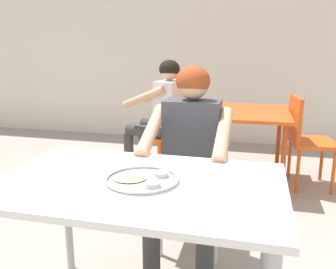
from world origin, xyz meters
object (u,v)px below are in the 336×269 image
chair_red_right (305,135)px  patron_background (161,108)px  chair_foreground (195,175)px  diner_foreground (189,150)px  table_foreground (139,197)px  thali_tray (142,179)px  chair_red_left (183,130)px  table_background_red (240,119)px

chair_red_right → patron_background: 1.41m
chair_foreground → patron_background: (-0.56, 1.22, 0.23)m
chair_red_right → diner_foreground: bearing=-119.7°
table_foreground → chair_red_right: size_ratio=1.43×
thali_tray → chair_red_left: bearing=97.0°
diner_foreground → chair_foreground: bearing=90.3°
chair_foreground → thali_tray: bearing=-95.6°
chair_foreground → chair_red_left: (-0.34, 1.25, 0.00)m
table_foreground → table_background_red: size_ratio=1.36×
table_background_red → patron_background: (-0.79, 0.02, 0.07)m
table_background_red → chair_foreground: bearing=-100.7°
thali_tray → diner_foreground: bearing=82.4°
table_background_red → chair_red_left: size_ratio=1.10×
chair_red_left → chair_red_right: (1.17, -0.01, 0.02)m
thali_tray → diner_foreground: size_ratio=0.27×
chair_foreground → chair_red_right: (0.83, 1.23, 0.03)m
table_foreground → diner_foreground: diner_foreground is taller
chair_foreground → table_background_red: (0.23, 1.20, 0.16)m
table_foreground → diner_foreground: 0.64m
thali_tray → table_background_red: 2.08m
chair_red_left → patron_background: 0.32m
table_background_red → patron_background: 0.79m
diner_foreground → chair_red_right: diner_foreground is taller
chair_foreground → chair_red_right: chair_red_right is taller
diner_foreground → chair_red_right: size_ratio=1.39×
chair_red_left → table_foreground: bearing=-83.4°
chair_foreground → diner_foreground: diner_foreground is taller
chair_red_left → patron_background: (-0.22, -0.03, 0.23)m
table_background_red → diner_foreground: bearing=-99.0°
diner_foreground → chair_red_right: (0.83, 1.45, -0.21)m
table_foreground → chair_foreground: bearing=83.3°
thali_tray → table_background_red: size_ratio=0.35×
chair_foreground → patron_background: bearing=114.8°
chair_red_left → patron_background: size_ratio=0.70×
chair_foreground → chair_red_left: bearing=105.4°
chair_red_right → thali_tray: bearing=-113.6°
thali_tray → patron_background: 2.13m
chair_foreground → diner_foreground: size_ratio=0.68×
thali_tray → chair_foreground: (0.08, 0.86, -0.28)m
table_foreground → chair_red_left: bearing=96.6°
table_background_red → chair_red_left: 0.59m
thali_tray → patron_background: size_ratio=0.27×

